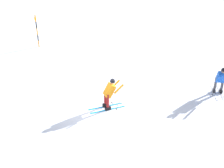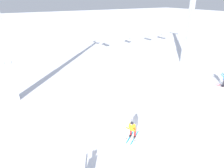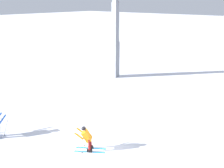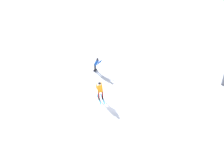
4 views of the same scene
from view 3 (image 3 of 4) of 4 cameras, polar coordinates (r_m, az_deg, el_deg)
ground_plane at (r=12.21m, az=-4.82°, el=-17.32°), size 260.00×260.00×0.00m
skier_carving_main at (r=11.75m, az=-6.85°, el=-13.96°), size 1.66×1.38×1.62m
lift_tower_near at (r=21.87m, az=0.91°, el=14.54°), size 0.65×2.56×11.89m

